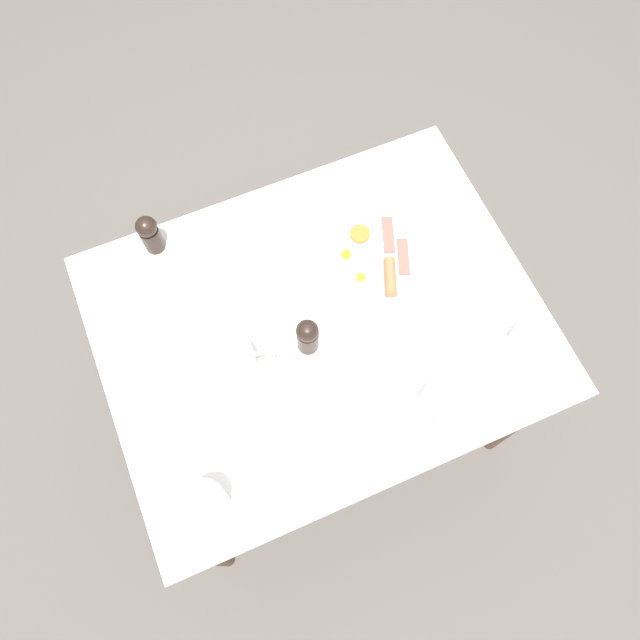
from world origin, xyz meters
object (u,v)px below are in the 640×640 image
(breakfast_plate, at_px, (374,259))
(teacup_with_saucer_left, at_px, (438,402))
(fork_by_plate, at_px, (370,436))
(salt_grinder, at_px, (308,336))
(water_glass_tall, at_px, (208,502))
(spoon_for_tea, at_px, (477,277))
(teapot_near, at_px, (230,362))
(pepper_grinder, at_px, (150,234))
(knife_by_plate, at_px, (134,299))
(creamer_jug, at_px, (259,214))
(teacup_with_saucer_right, at_px, (527,341))

(breakfast_plate, distance_m, teacup_with_saucer_left, 0.40)
(fork_by_plate, bearing_deg, salt_grinder, 9.80)
(water_glass_tall, distance_m, spoon_for_tea, 0.85)
(teapot_near, height_order, salt_grinder, teapot_near)
(pepper_grinder, height_order, knife_by_plate, pepper_grinder)
(creamer_jug, xyz_separation_m, salt_grinder, (-0.38, 0.02, 0.04))
(fork_by_plate, relative_size, knife_by_plate, 0.89)
(breakfast_plate, bearing_deg, creamer_jug, 44.51)
(creamer_jug, relative_size, fork_by_plate, 0.48)
(pepper_grinder, distance_m, spoon_for_tea, 0.83)
(fork_by_plate, bearing_deg, water_glass_tall, 90.02)
(knife_by_plate, bearing_deg, fork_by_plate, -143.83)
(fork_by_plate, height_order, spoon_for_tea, same)
(teacup_with_saucer_right, bearing_deg, knife_by_plate, 59.70)
(fork_by_plate, xyz_separation_m, knife_by_plate, (0.54, 0.40, -0.00))
(teacup_with_saucer_right, bearing_deg, teacup_with_saucer_left, 100.68)
(pepper_grinder, height_order, salt_grinder, same)
(teacup_with_saucer_left, distance_m, knife_by_plate, 0.78)
(breakfast_plate, distance_m, fork_by_plate, 0.45)
(teacup_with_saucer_right, height_order, fork_by_plate, teacup_with_saucer_right)
(teacup_with_saucer_left, relative_size, creamer_jug, 1.62)
(water_glass_tall, xyz_separation_m, knife_by_plate, (0.54, 0.01, -0.05))
(teacup_with_saucer_left, bearing_deg, breakfast_plate, -3.98)
(pepper_grinder, relative_size, knife_by_plate, 0.65)
(knife_by_plate, bearing_deg, teapot_near, -148.51)
(teapot_near, relative_size, creamer_jug, 2.51)
(teacup_with_saucer_left, height_order, spoon_for_tea, teacup_with_saucer_left)
(knife_by_plate, bearing_deg, salt_grinder, -128.74)
(breakfast_plate, bearing_deg, fork_by_plate, 153.83)
(creamer_jug, xyz_separation_m, pepper_grinder, (0.03, 0.28, 0.04))
(breakfast_plate, relative_size, salt_grinder, 2.25)
(salt_grinder, bearing_deg, creamer_jug, -2.94)
(teacup_with_saucer_left, xyz_separation_m, fork_by_plate, (-0.01, 0.17, -0.03))
(teacup_with_saucer_right, relative_size, knife_by_plate, 0.69)
(fork_by_plate, bearing_deg, pepper_grinder, 24.42)
(salt_grinder, distance_m, spoon_for_tea, 0.47)
(fork_by_plate, bearing_deg, knife_by_plate, 36.17)
(teapot_near, bearing_deg, teacup_with_saucer_right, 176.46)
(water_glass_tall, relative_size, knife_by_plate, 0.58)
(teacup_with_saucer_right, xyz_separation_m, pepper_grinder, (0.61, 0.74, 0.04))
(spoon_for_tea, bearing_deg, teacup_with_saucer_left, 135.79)
(breakfast_plate, bearing_deg, pepper_grinder, 62.70)
(water_glass_tall, relative_size, fork_by_plate, 0.65)
(teacup_with_saucer_right, distance_m, creamer_jug, 0.74)
(water_glass_tall, height_order, fork_by_plate, water_glass_tall)
(teacup_with_saucer_left, height_order, teacup_with_saucer_right, same)
(teapot_near, height_order, teacup_with_saucer_right, teapot_near)
(breakfast_plate, relative_size, teacup_with_saucer_right, 2.10)
(teacup_with_saucer_right, distance_m, salt_grinder, 0.53)
(pepper_grinder, bearing_deg, breakfast_plate, -117.30)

